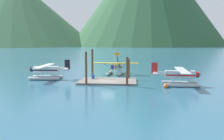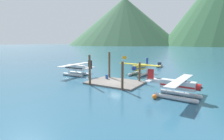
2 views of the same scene
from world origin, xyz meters
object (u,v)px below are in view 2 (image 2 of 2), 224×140
Objects in this scene: mooring_buoy at (155,97)px; boat_grey_open_north at (159,65)px; fuel_drum at (107,77)px; seaplane_white_port_fwd at (76,69)px; seaplane_silver_stbd_aft at (178,87)px; seaplane_yellow_bow_centre at (139,69)px; flagpole at (123,65)px.

mooring_buoy is 0.14× the size of boat_grey_open_north.
seaplane_white_port_fwd is (-9.31, 0.67, 0.84)m from fuel_drum.
boat_grey_open_north is at bearing 111.00° from seaplane_silver_stbd_aft.
boat_grey_open_north is at bearing 63.40° from seaplane_white_port_fwd.
seaplane_white_port_fwd is 15.35m from seaplane_yellow_bow_centre.
seaplane_yellow_bow_centre is 2.16× the size of boat_grey_open_north.
seaplane_white_port_fwd is 28.42m from boat_grey_open_north.
boat_grey_open_north reaches higher than mooring_buoy.
seaplane_white_port_fwd is (-13.55, 1.52, -2.01)m from flagpole.
seaplane_yellow_bow_centre reaches higher than mooring_buoy.
flagpole reaches higher than seaplane_silver_stbd_aft.
fuel_drum is 0.18× the size of boat_grey_open_north.
seaplane_silver_stbd_aft is (11.01, -3.95, -2.01)m from flagpole.
flagpole is 1.07× the size of boat_grey_open_north.
seaplane_white_port_fwd and seaplane_silver_stbd_aft have the same top height.
boat_grey_open_north is (-0.84, 26.91, -3.10)m from flagpole.
seaplane_yellow_bow_centre reaches higher than fuel_drum.
seaplane_white_port_fwd is at bearing 175.88° from fuel_drum.
flagpole reaches higher than mooring_buoy.
seaplane_silver_stbd_aft is 2.15× the size of boat_grey_open_north.
seaplane_white_port_fwd is at bearing 160.67° from mooring_buoy.
flagpole is 27.10m from boat_grey_open_north.
seaplane_yellow_bow_centre is (3.56, 9.03, 0.84)m from fuel_drum.
mooring_buoy is 0.07× the size of seaplane_white_port_fwd.
flagpole is 13.79m from seaplane_white_port_fwd.
flagpole is at bearing -88.21° from boat_grey_open_north.
mooring_buoy is (8.38, -6.18, -3.24)m from flagpole.
fuel_drum is at bearing 150.90° from mooring_buoy.
fuel_drum is at bearing -97.43° from boat_grey_open_north.
flagpole is 10.91m from mooring_buoy.
flagpole is at bearing 143.61° from mooring_buoy.
mooring_buoy is 18.48m from seaplane_yellow_bow_centre.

